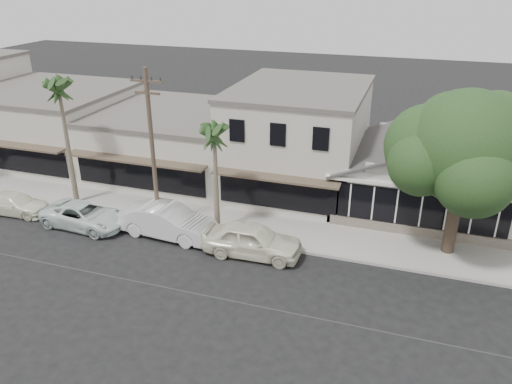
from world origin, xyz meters
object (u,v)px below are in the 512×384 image
(car_2, at_px, (84,216))
(car_3, at_px, (15,204))
(car_0, at_px, (252,240))
(car_1, at_px, (168,221))
(utility_pole, at_px, (152,147))
(shade_tree, at_px, (464,149))

(car_2, relative_size, car_3, 1.18)
(car_0, xyz_separation_m, car_1, (-5.00, 0.44, 0.02))
(car_1, bearing_deg, car_0, -91.07)
(utility_pole, distance_m, car_1, 4.09)
(car_1, bearing_deg, car_2, 99.86)
(car_3, bearing_deg, utility_pole, -86.88)
(utility_pole, relative_size, car_2, 1.80)
(car_3, bearing_deg, car_1, -91.77)
(car_0, bearing_deg, shade_tree, -71.68)
(car_0, distance_m, car_1, 5.02)
(car_2, xyz_separation_m, shade_tree, (19.48, 3.59, 4.93))
(car_3, height_order, shade_tree, shade_tree)
(car_2, bearing_deg, car_0, -86.47)
(utility_pole, relative_size, car_1, 1.67)
(shade_tree, bearing_deg, utility_pole, -171.40)
(car_2, bearing_deg, car_1, -81.01)
(utility_pole, height_order, shade_tree, utility_pole)
(utility_pole, relative_size, shade_tree, 1.05)
(utility_pole, bearing_deg, car_0, -11.15)
(car_3, distance_m, shade_tree, 25.22)
(utility_pole, bearing_deg, car_3, -173.10)
(car_0, bearing_deg, car_2, 88.38)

